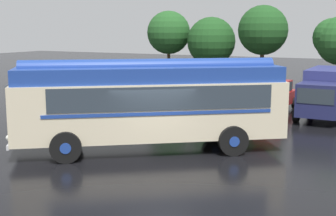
{
  "coord_description": "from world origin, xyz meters",
  "views": [
    {
      "loc": [
        7.82,
        -14.42,
        4.61
      ],
      "look_at": [
        -0.74,
        2.28,
        1.4
      ],
      "focal_mm": 50.0,
      "sensor_mm": 36.0,
      "label": 1
    }
  ],
  "objects_px": {
    "vintage_bus": "(150,101)",
    "car_near_left": "(230,92)",
    "car_mid_left": "(273,95)",
    "box_van": "(327,91)"
  },
  "relations": [
    {
      "from": "vintage_bus",
      "to": "box_van",
      "type": "height_order",
      "value": "vintage_bus"
    },
    {
      "from": "vintage_bus",
      "to": "car_near_left",
      "type": "height_order",
      "value": "vintage_bus"
    },
    {
      "from": "car_mid_left",
      "to": "box_van",
      "type": "bearing_deg",
      "value": -14.55
    },
    {
      "from": "box_van",
      "to": "car_mid_left",
      "type": "bearing_deg",
      "value": 165.45
    },
    {
      "from": "box_van",
      "to": "vintage_bus",
      "type": "bearing_deg",
      "value": -115.95
    },
    {
      "from": "vintage_bus",
      "to": "car_near_left",
      "type": "xyz_separation_m",
      "value": [
        -0.68,
        10.91,
        -1.05
      ]
    },
    {
      "from": "box_van",
      "to": "car_near_left",
      "type": "bearing_deg",
      "value": 171.88
    },
    {
      "from": "car_near_left",
      "to": "car_mid_left",
      "type": "xyz_separation_m",
      "value": [
        2.61,
        -0.02,
        0.0
      ]
    },
    {
      "from": "vintage_bus",
      "to": "car_mid_left",
      "type": "bearing_deg",
      "value": 79.97
    },
    {
      "from": "vintage_bus",
      "to": "car_near_left",
      "type": "relative_size",
      "value": 2.18
    }
  ]
}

